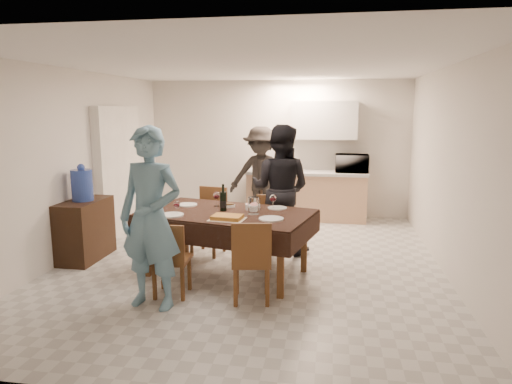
# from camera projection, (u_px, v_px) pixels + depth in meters

# --- Properties ---
(floor) EXTENTS (5.00, 6.00, 0.02)m
(floor) POSITION_uv_depth(u_px,v_px,m) (250.00, 263.00, 6.18)
(floor) COLOR beige
(floor) RESTS_ON ground
(ceiling) EXTENTS (5.00, 6.00, 0.02)m
(ceiling) POSITION_uv_depth(u_px,v_px,m) (249.00, 65.00, 5.71)
(ceiling) COLOR white
(ceiling) RESTS_ON wall_back
(wall_back) EXTENTS (5.00, 0.02, 2.60)m
(wall_back) POSITION_uv_depth(u_px,v_px,m) (277.00, 148.00, 8.86)
(wall_back) COLOR silver
(wall_back) RESTS_ON floor
(wall_front) EXTENTS (5.00, 0.02, 2.60)m
(wall_front) POSITION_uv_depth(u_px,v_px,m) (170.00, 224.00, 3.03)
(wall_front) COLOR silver
(wall_front) RESTS_ON floor
(wall_left) EXTENTS (0.02, 6.00, 2.60)m
(wall_left) POSITION_uv_depth(u_px,v_px,m) (73.00, 164.00, 6.35)
(wall_left) COLOR silver
(wall_left) RESTS_ON floor
(wall_right) EXTENTS (0.02, 6.00, 2.60)m
(wall_right) POSITION_uv_depth(u_px,v_px,m) (452.00, 172.00, 5.54)
(wall_right) COLOR silver
(wall_right) RESTS_ON floor
(stub_partition) EXTENTS (0.15, 1.40, 2.10)m
(stub_partition) POSITION_uv_depth(u_px,v_px,m) (119.00, 171.00, 7.55)
(stub_partition) COLOR white
(stub_partition) RESTS_ON floor
(kitchen_base_cabinet) EXTENTS (2.20, 0.60, 0.86)m
(kitchen_base_cabinet) POSITION_uv_depth(u_px,v_px,m) (306.00, 196.00, 8.60)
(kitchen_base_cabinet) COLOR tan
(kitchen_base_cabinet) RESTS_ON floor
(kitchen_worktop) EXTENTS (2.24, 0.64, 0.05)m
(kitchen_worktop) POSITION_uv_depth(u_px,v_px,m) (307.00, 173.00, 8.52)
(kitchen_worktop) COLOR #BAB9B5
(kitchen_worktop) RESTS_ON kitchen_base_cabinet
(upper_cabinet) EXTENTS (1.20, 0.34, 0.70)m
(upper_cabinet) POSITION_uv_depth(u_px,v_px,m) (325.00, 120.00, 8.44)
(upper_cabinet) COLOR silver
(upper_cabinet) RESTS_ON wall_back
(dining_table) EXTENTS (2.27, 1.63, 0.80)m
(dining_table) POSITION_uv_depth(u_px,v_px,m) (226.00, 215.00, 5.64)
(dining_table) COLOR black
(dining_table) RESTS_ON floor
(chair_near_left) EXTENTS (0.41, 0.41, 0.46)m
(chair_near_left) POSITION_uv_depth(u_px,v_px,m) (169.00, 252.00, 4.96)
(chair_near_left) COLOR brown
(chair_near_left) RESTS_ON floor
(chair_near_right) EXTENTS (0.48, 0.48, 0.49)m
(chair_near_right) POSITION_uv_depth(u_px,v_px,m) (250.00, 254.00, 4.80)
(chair_near_right) COLOR brown
(chair_near_right) RESTS_ON floor
(chair_far_left) EXTENTS (0.50, 0.51, 0.51)m
(chair_far_left) POSITION_uv_depth(u_px,v_px,m) (206.00, 216.00, 6.39)
(chair_far_left) COLOR brown
(chair_far_left) RESTS_ON floor
(chair_far_right) EXTENTS (0.45, 0.45, 0.46)m
(chair_far_right) POSITION_uv_depth(u_px,v_px,m) (270.00, 222.00, 6.26)
(chair_far_right) COLOR brown
(chair_far_right) RESTS_ON floor
(console) EXTENTS (0.45, 0.89, 0.83)m
(console) POSITION_uv_depth(u_px,v_px,m) (85.00, 230.00, 6.29)
(console) COLOR black
(console) RESTS_ON floor
(water_jug) EXTENTS (0.28, 0.28, 0.42)m
(water_jug) POSITION_uv_depth(u_px,v_px,m) (82.00, 185.00, 6.18)
(water_jug) COLOR #3452B5
(water_jug) RESTS_ON console
(wine_bottle) EXTENTS (0.08, 0.08, 0.34)m
(wine_bottle) POSITION_uv_depth(u_px,v_px,m) (223.00, 198.00, 5.66)
(wine_bottle) COLOR black
(wine_bottle) RESTS_ON dining_table
(water_pitcher) EXTENTS (0.13, 0.13, 0.21)m
(water_pitcher) POSITION_uv_depth(u_px,v_px,m) (253.00, 206.00, 5.51)
(water_pitcher) COLOR white
(water_pitcher) RESTS_ON dining_table
(savoury_tart) EXTENTS (0.43, 0.34, 0.05)m
(savoury_tart) POSITION_uv_depth(u_px,v_px,m) (227.00, 217.00, 5.25)
(savoury_tart) COLOR #C28A39
(savoury_tart) RESTS_ON dining_table
(salad_bowl) EXTENTS (0.19, 0.19, 0.07)m
(salad_bowl) POSITION_uv_depth(u_px,v_px,m) (253.00, 207.00, 5.76)
(salad_bowl) COLOR white
(salad_bowl) RESTS_ON dining_table
(mushroom_dish) EXTENTS (0.19, 0.19, 0.03)m
(mushroom_dish) POSITION_uv_depth(u_px,v_px,m) (227.00, 206.00, 5.91)
(mushroom_dish) COLOR white
(mushroom_dish) RESTS_ON dining_table
(wine_glass_a) EXTENTS (0.08, 0.08, 0.18)m
(wine_glass_a) POSITION_uv_depth(u_px,v_px,m) (177.00, 208.00, 5.47)
(wine_glass_a) COLOR white
(wine_glass_a) RESTS_ON dining_table
(wine_glass_b) EXTENTS (0.09, 0.09, 0.19)m
(wine_glass_b) POSITION_uv_depth(u_px,v_px,m) (273.00, 202.00, 5.77)
(wine_glass_b) COLOR white
(wine_glass_b) RESTS_ON dining_table
(wine_glass_c) EXTENTS (0.09, 0.09, 0.20)m
(wine_glass_c) POSITION_uv_depth(u_px,v_px,m) (217.00, 199.00, 5.94)
(wine_glass_c) COLOR white
(wine_glass_c) RESTS_ON dining_table
(plate_near_left) EXTENTS (0.29, 0.29, 0.02)m
(plate_near_left) POSITION_uv_depth(u_px,v_px,m) (172.00, 215.00, 5.44)
(plate_near_left) COLOR white
(plate_near_left) RESTS_ON dining_table
(plate_near_right) EXTENTS (0.29, 0.29, 0.02)m
(plate_near_right) POSITION_uv_depth(u_px,v_px,m) (271.00, 219.00, 5.25)
(plate_near_right) COLOR white
(plate_near_right) RESTS_ON dining_table
(plate_far_left) EXTENTS (0.26, 0.26, 0.02)m
(plate_far_left) POSITION_uv_depth(u_px,v_px,m) (187.00, 205.00, 6.02)
(plate_far_left) COLOR white
(plate_far_left) RESTS_ON dining_table
(plate_far_right) EXTENTS (0.24, 0.24, 0.01)m
(plate_far_right) POSITION_uv_depth(u_px,v_px,m) (277.00, 208.00, 5.83)
(plate_far_right) COLOR white
(plate_far_right) RESTS_ON dining_table
(microwave) EXTENTS (0.60, 0.40, 0.33)m
(microwave) POSITION_uv_depth(u_px,v_px,m) (352.00, 163.00, 8.36)
(microwave) COLOR silver
(microwave) RESTS_ON kitchen_worktop
(person_near) EXTENTS (0.75, 0.55, 1.90)m
(person_near) POSITION_uv_depth(u_px,v_px,m) (151.00, 218.00, 4.68)
(person_near) COLOR #6595B1
(person_near) RESTS_ON floor
(person_far) EXTENTS (1.02, 0.87, 1.84)m
(person_far) POSITION_uv_depth(u_px,v_px,m) (280.00, 189.00, 6.55)
(person_far) COLOR black
(person_far) RESTS_ON floor
(person_kitchen) EXTENTS (1.13, 0.65, 1.75)m
(person_kitchen) POSITION_uv_depth(u_px,v_px,m) (261.00, 175.00, 8.22)
(person_kitchen) COLOR black
(person_kitchen) RESTS_ON floor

